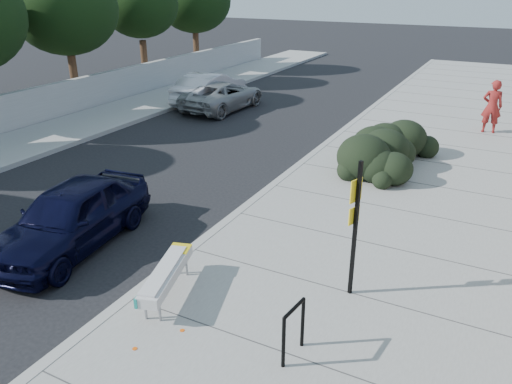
# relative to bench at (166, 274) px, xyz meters

# --- Properties ---
(ground) EXTENTS (120.00, 120.00, 0.00)m
(ground) POSITION_rel_bench_xyz_m (-0.60, 1.60, -0.60)
(ground) COLOR black
(ground) RESTS_ON ground
(sidewalk_near) EXTENTS (11.20, 50.00, 0.15)m
(sidewalk_near) POSITION_rel_bench_xyz_m (5.00, 6.60, -0.52)
(sidewalk_near) COLOR gray
(sidewalk_near) RESTS_ON ground
(sidewalk_far) EXTENTS (3.00, 50.00, 0.15)m
(sidewalk_far) POSITION_rel_bench_xyz_m (-10.10, 6.60, -0.52)
(sidewalk_far) COLOR gray
(sidewalk_far) RESTS_ON ground
(curb_near) EXTENTS (0.22, 50.00, 0.17)m
(curb_near) POSITION_rel_bench_xyz_m (-0.60, 6.60, -0.51)
(curb_near) COLOR #9E9E99
(curb_near) RESTS_ON ground
(curb_far) EXTENTS (0.22, 50.00, 0.17)m
(curb_far) POSITION_rel_bench_xyz_m (-8.60, 6.60, -0.51)
(curb_far) COLOR #9E9E99
(curb_far) RESTS_ON ground
(far_wall) EXTENTS (0.30, 40.00, 1.50)m
(far_wall) POSITION_rel_bench_xyz_m (-11.80, 6.60, 0.15)
(far_wall) COLOR #9E9E99
(far_wall) RESTS_ON ground
(tree_far_d) EXTENTS (4.60, 4.60, 6.16)m
(tree_far_d) POSITION_rel_bench_xyz_m (-13.10, 10.60, 3.59)
(tree_far_d) COLOR #332114
(tree_far_d) RESTS_ON ground
(tree_far_e) EXTENTS (4.00, 4.00, 5.90)m
(tree_far_e) POSITION_rel_bench_xyz_m (-13.10, 15.60, 3.58)
(tree_far_e) COLOR #332114
(tree_far_e) RESTS_ON ground
(tree_far_f) EXTENTS (4.40, 4.40, 6.07)m
(tree_far_f) POSITION_rel_bench_xyz_m (-13.10, 20.60, 3.59)
(tree_far_f) COLOR #332114
(tree_far_f) RESTS_ON ground
(bench) EXTENTS (0.90, 1.92, 0.57)m
(bench) POSITION_rel_bench_xyz_m (0.00, 0.00, 0.00)
(bench) COLOR gray
(bench) RESTS_ON sidewalk_near
(bike_rack) EXTENTS (0.13, 0.61, 0.90)m
(bike_rack) POSITION_rel_bench_xyz_m (2.64, -0.40, 0.09)
(bike_rack) COLOR black
(bike_rack) RESTS_ON sidewalk_near
(sign_post) EXTENTS (0.14, 0.28, 2.56)m
(sign_post) POSITION_rel_bench_xyz_m (2.89, 1.61, 1.00)
(sign_post) COLOR black
(sign_post) RESTS_ON sidewalk_near
(hedge) EXTENTS (2.46, 3.98, 1.40)m
(hedge) POSITION_rel_bench_xyz_m (1.96, 8.60, 0.25)
(hedge) COLOR black
(hedge) RESTS_ON sidewalk_near
(sedan_navy) EXTENTS (2.20, 4.38, 1.43)m
(sedan_navy) POSITION_rel_bench_xyz_m (-3.10, 0.76, 0.12)
(sedan_navy) COLOR black
(sedan_navy) RESTS_ON ground
(wagon_silver) EXTENTS (1.60, 4.45, 1.46)m
(wagon_silver) POSITION_rel_bench_xyz_m (-7.67, 13.56, 0.13)
(wagon_silver) COLOR silver
(wagon_silver) RESTS_ON ground
(suv_silver) EXTENTS (2.30, 4.60, 1.25)m
(suv_silver) POSITION_rel_bench_xyz_m (-6.60, 12.94, 0.03)
(suv_silver) COLOR gray
(suv_silver) RESTS_ON ground
(pedestrian) EXTENTS (0.77, 0.57, 1.94)m
(pedestrian) POSITION_rel_bench_xyz_m (4.28, 13.96, 0.52)
(pedestrian) COLOR maroon
(pedestrian) RESTS_ON sidewalk_near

